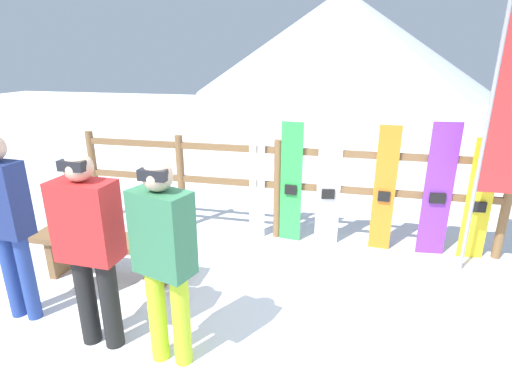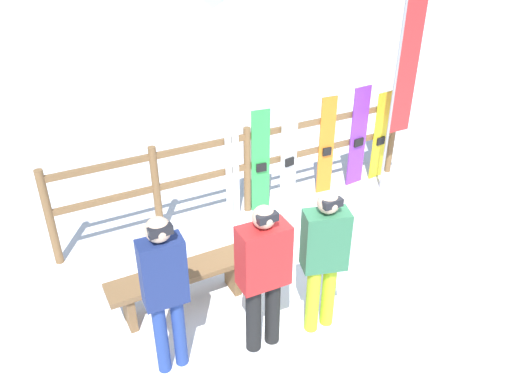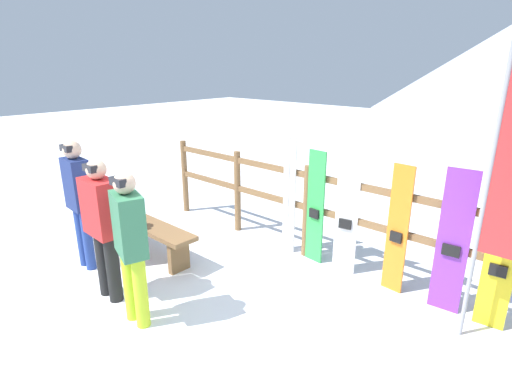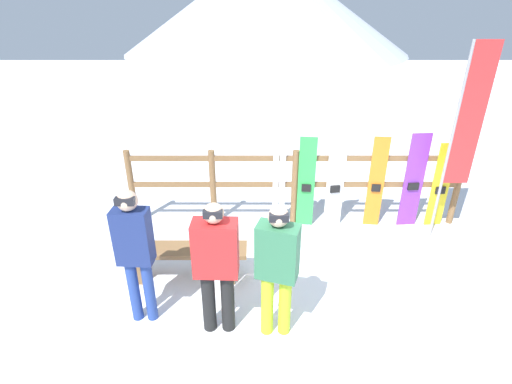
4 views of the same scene
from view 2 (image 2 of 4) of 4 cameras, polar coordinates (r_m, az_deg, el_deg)
ground_plane at (r=5.88m, az=7.88°, el=-10.83°), size 40.00×40.00×0.00m
fence at (r=6.86m, az=-1.01°, el=3.30°), size 5.31×0.10×1.27m
bench at (r=5.44m, az=-8.44°, el=-9.84°), size 1.58×0.36×0.48m
person_navy at (r=4.42m, az=-10.41°, el=-10.41°), size 0.39×0.23×1.67m
person_red at (r=4.60m, az=0.85°, el=-8.98°), size 0.47×0.27×1.60m
person_plaid_green at (r=4.84m, az=7.80°, el=-7.00°), size 0.48×0.35×1.60m
ski_pair_white at (r=6.68m, az=-2.74°, el=3.18°), size 0.19×0.02×1.64m
snowboard_green at (r=6.88m, az=0.52°, el=3.43°), size 0.27×0.08×1.51m
snowboard_white at (r=7.10m, az=3.77°, el=4.03°), size 0.28×0.09×1.47m
snowboard_orange at (r=7.42m, az=8.04°, el=5.17°), size 0.25×0.07×1.51m
snowboard_purple at (r=7.75m, az=11.60°, el=6.15°), size 0.31×0.08×1.57m
snowboard_yellow at (r=8.05m, az=14.01°, el=6.18°), size 0.28×0.08×1.42m
rental_flag at (r=7.45m, az=16.44°, el=12.58°), size 0.40×0.04×2.91m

